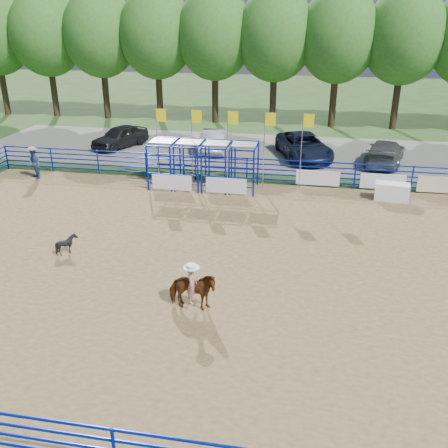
{
  "coord_description": "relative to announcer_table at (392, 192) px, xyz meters",
  "views": [
    {
      "loc": [
        3.58,
        -17.03,
        9.28
      ],
      "look_at": [
        0.31,
        1.0,
        1.3
      ],
      "focal_mm": 40.0,
      "sensor_mm": 36.0,
      "label": 1
    }
  ],
  "objects": [
    {
      "name": "horse_and_rider",
      "position": [
        -7.8,
        -11.86,
        0.36
      ],
      "size": [
        1.66,
        0.76,
        2.34
      ],
      "color": "#603413",
      "rests_on": "arena_dirt"
    },
    {
      "name": "car_d",
      "position": [
        0.37,
        6.81,
        0.29
      ],
      "size": [
        3.23,
        5.56,
        1.51
      ],
      "primitive_type": "imported",
      "rotation": [
        0.0,
        0.0,
        2.92
      ],
      "color": "#4F4E51",
      "rests_on": "gravel_strip"
    },
    {
      "name": "car_a",
      "position": [
        -17.86,
        7.75,
        0.31
      ],
      "size": [
        3.53,
        4.88,
        1.54
      ],
      "primitive_type": "imported",
      "rotation": [
        0.0,
        0.0,
        -0.42
      ],
      "color": "black",
      "rests_on": "gravel_strip"
    },
    {
      "name": "car_b",
      "position": [
        -10.93,
        8.07,
        0.32
      ],
      "size": [
        1.76,
        4.79,
        1.57
      ],
      "primitive_type": "imported",
      "rotation": [
        0.0,
        0.0,
        3.16
      ],
      "color": "gray",
      "rests_on": "gravel_strip"
    },
    {
      "name": "treeline",
      "position": [
        -7.82,
        17.44,
        7.06
      ],
      "size": [
        56.4,
        6.4,
        11.24
      ],
      "color": "#3F2B19",
      "rests_on": "ground"
    },
    {
      "name": "perimeter_fence",
      "position": [
        -7.82,
        -8.56,
        0.28
      ],
      "size": [
        30.1,
        20.1,
        1.5
      ],
      "color": "#071BA7",
      "rests_on": "ground"
    },
    {
      "name": "car_c",
      "position": [
        -4.8,
        7.21,
        0.35
      ],
      "size": [
        4.43,
        6.41,
        1.63
      ],
      "primitive_type": "imported",
      "rotation": [
        0.0,
        0.0,
        0.32
      ],
      "color": "#141932",
      "rests_on": "gravel_strip"
    },
    {
      "name": "arena_dirt",
      "position": [
        -7.82,
        -8.56,
        -0.46
      ],
      "size": [
        30.0,
        20.0,
        0.02
      ],
      "primitive_type": "cube",
      "color": "olive",
      "rests_on": "ground"
    },
    {
      "name": "chute_assembly",
      "position": [
        -9.72,
        0.27,
        0.79
      ],
      "size": [
        19.32,
        2.41,
        4.2
      ],
      "color": "#071BA7",
      "rests_on": "ground"
    },
    {
      "name": "spectator_cowboy",
      "position": [
        -20.14,
        -0.01,
        0.47
      ],
      "size": [
        1.1,
        1.1,
        1.86
      ],
      "color": "navy",
      "rests_on": "arena_dirt"
    },
    {
      "name": "calf",
      "position": [
        -13.8,
        -8.77,
        -0.04
      ],
      "size": [
        0.78,
        0.7,
        0.83
      ],
      "primitive_type": "imported",
      "rotation": [
        0.0,
        0.0,
        1.61
      ],
      "color": "black",
      "rests_on": "arena_dirt"
    },
    {
      "name": "ground",
      "position": [
        -7.82,
        -8.56,
        -0.47
      ],
      "size": [
        120.0,
        120.0,
        0.0
      ],
      "primitive_type": "plane",
      "color": "#345421",
      "rests_on": "ground"
    },
    {
      "name": "announcer_table",
      "position": [
        0.0,
        0.0,
        0.0
      ],
      "size": [
        1.79,
        1.0,
        0.91
      ],
      "primitive_type": "cube",
      "rotation": [
        0.0,
        0.0,
        -0.12
      ],
      "color": "white",
      "rests_on": "arena_dirt"
    },
    {
      "name": "gravel_strip",
      "position": [
        -7.82,
        8.44,
        -0.47
      ],
      "size": [
        40.0,
        10.0,
        0.01
      ],
      "primitive_type": "cube",
      "color": "gray",
      "rests_on": "ground"
    }
  ]
}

